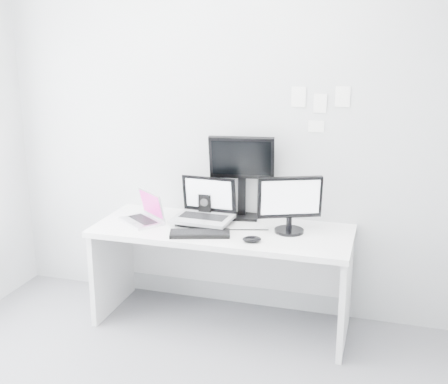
% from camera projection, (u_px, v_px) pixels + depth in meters
% --- Properties ---
extents(back_wall, '(3.60, 0.00, 3.60)m').
position_uv_depth(back_wall, '(236.00, 132.00, 4.11)').
color(back_wall, '#BABCBE').
rests_on(back_wall, ground).
extents(desk, '(1.80, 0.70, 0.73)m').
position_uv_depth(desk, '(222.00, 276.00, 4.06)').
color(desk, white).
rests_on(desk, ground).
extents(macbook, '(0.39, 0.38, 0.23)m').
position_uv_depth(macbook, '(141.00, 207.00, 4.05)').
color(macbook, silver).
rests_on(macbook, desk).
extents(speaker, '(0.12, 0.12, 0.19)m').
position_uv_depth(speaker, '(206.00, 206.00, 4.16)').
color(speaker, black).
rests_on(speaker, desk).
extents(dell_laptop, '(0.42, 0.33, 0.34)m').
position_uv_depth(dell_laptop, '(202.00, 202.00, 3.99)').
color(dell_laptop, '#A4A6AB').
rests_on(dell_laptop, desk).
extents(rear_monitor, '(0.49, 0.24, 0.63)m').
position_uv_depth(rear_monitor, '(242.00, 176.00, 4.10)').
color(rear_monitor, black).
rests_on(rear_monitor, desk).
extents(samsung_monitor, '(0.48, 0.36, 0.40)m').
position_uv_depth(samsung_monitor, '(290.00, 204.00, 3.83)').
color(samsung_monitor, black).
rests_on(samsung_monitor, desk).
extents(keyboard, '(0.43, 0.26, 0.03)m').
position_uv_depth(keyboard, '(200.00, 234.00, 3.81)').
color(keyboard, black).
rests_on(keyboard, desk).
extents(mouse, '(0.14, 0.12, 0.04)m').
position_uv_depth(mouse, '(252.00, 239.00, 3.69)').
color(mouse, black).
rests_on(mouse, desk).
extents(wall_note_0, '(0.10, 0.00, 0.14)m').
position_uv_depth(wall_note_0, '(299.00, 97.00, 3.91)').
color(wall_note_0, white).
rests_on(wall_note_0, back_wall).
extents(wall_note_1, '(0.09, 0.00, 0.13)m').
position_uv_depth(wall_note_1, '(320.00, 103.00, 3.88)').
color(wall_note_1, white).
rests_on(wall_note_1, back_wall).
extents(wall_note_2, '(0.10, 0.00, 0.14)m').
position_uv_depth(wall_note_2, '(343.00, 97.00, 3.83)').
color(wall_note_2, white).
rests_on(wall_note_2, back_wall).
extents(wall_note_3, '(0.11, 0.00, 0.08)m').
position_uv_depth(wall_note_3, '(316.00, 126.00, 3.93)').
color(wall_note_3, white).
rests_on(wall_note_3, back_wall).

